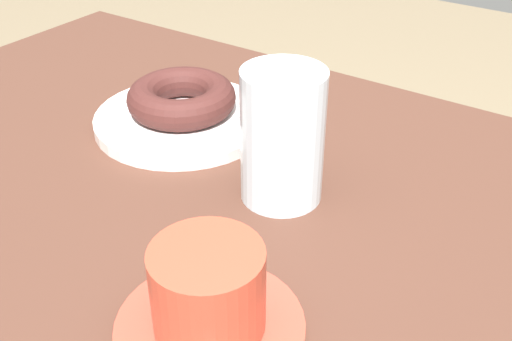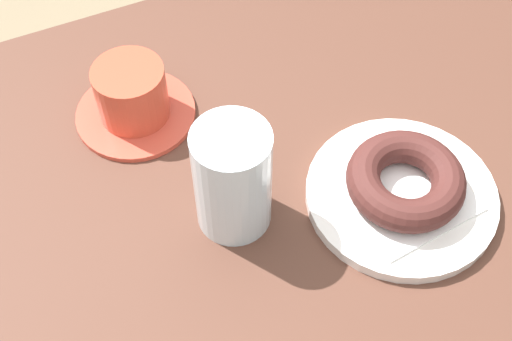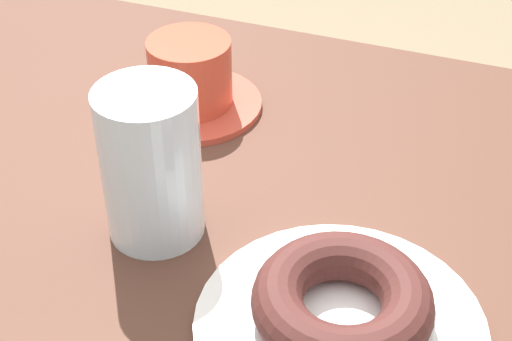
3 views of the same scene
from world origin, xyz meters
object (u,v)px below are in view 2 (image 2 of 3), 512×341
at_px(plate_chocolate_ring, 401,195).
at_px(donut_chocolate_ring, 406,180).
at_px(coffee_cup, 132,96).
at_px(water_glass, 233,179).

relative_size(plate_chocolate_ring, donut_chocolate_ring, 1.64).
distance_m(plate_chocolate_ring, coffee_cup, 0.32).
height_order(plate_chocolate_ring, water_glass, water_glass).
height_order(plate_chocolate_ring, donut_chocolate_ring, donut_chocolate_ring).
xyz_separation_m(plate_chocolate_ring, coffee_cup, (0.22, -0.23, 0.03)).
xyz_separation_m(water_glass, coffee_cup, (0.05, -0.18, -0.03)).
distance_m(donut_chocolate_ring, coffee_cup, 0.32).
distance_m(donut_chocolate_ring, water_glass, 0.18).
height_order(donut_chocolate_ring, coffee_cup, coffee_cup).
height_order(donut_chocolate_ring, water_glass, water_glass).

